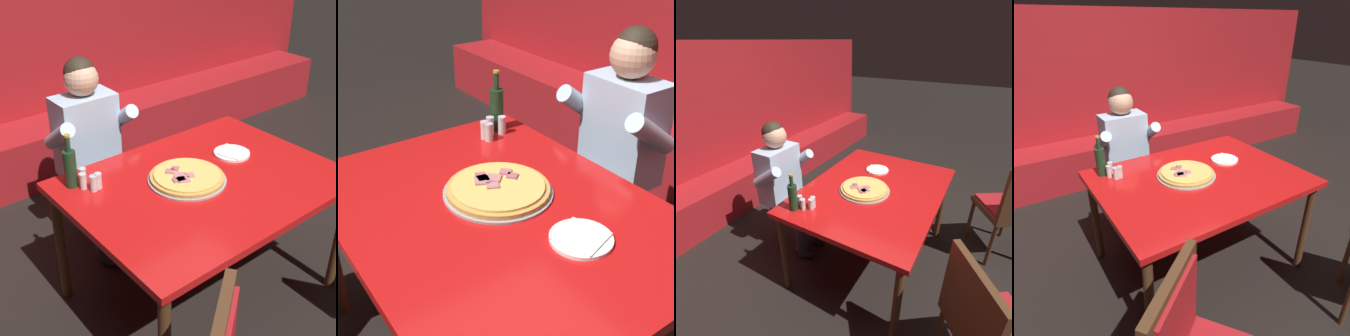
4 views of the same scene
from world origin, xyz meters
The scene contains 12 objects.
ground_plane centered at (0.00, 0.00, 0.00)m, with size 24.00×24.00×0.00m, color black.
booth_wall_panel centered at (0.00, 2.18, 0.95)m, with size 6.80×0.16×1.90m, color #A3191E.
booth_bench centered at (0.00, 1.86, 0.23)m, with size 6.46×0.48×0.46m, color #A3191E.
main_dining_table centered at (0.00, 0.00, 0.71)m, with size 1.42×1.06×0.78m.
pizza centered at (-0.08, 0.06, 0.80)m, with size 0.42×0.42×0.05m.
plate_white_paper centered at (0.32, 0.11, 0.79)m, with size 0.21×0.21×0.02m.
beer_bottle centered at (-0.57, 0.39, 0.89)m, with size 0.07×0.07×0.29m.
shaker_black_pepper centered at (-0.54, 0.33, 0.82)m, with size 0.04×0.04×0.09m.
shaker_oregano centered at (-0.51, 0.38, 0.82)m, with size 0.04×0.04×0.09m.
shaker_parmesan centered at (-0.48, 0.28, 0.82)m, with size 0.04×0.04×0.09m.
shaker_red_pepper_flakes centered at (-0.51, 0.28, 0.82)m, with size 0.04×0.04×0.09m.
diner_seated_blue_shirt centered at (-0.20, 0.80, 0.71)m, with size 0.53×0.53×1.27m.
Camera 1 is at (-1.48, -1.53, 2.05)m, focal length 50.00 mm.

